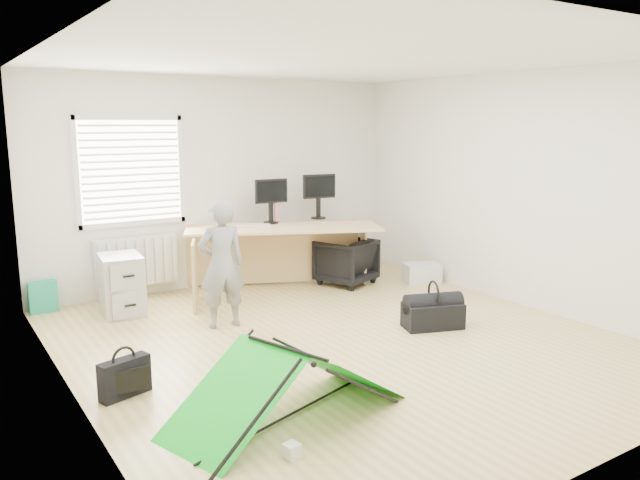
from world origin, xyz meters
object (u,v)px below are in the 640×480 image
thermos (276,212)px  laptop_bag (125,378)px  monitor_left (271,207)px  kite (287,384)px  filing_cabinet (122,285)px  duffel_bag (433,315)px  monitor_right (318,202)px  office_chair (346,261)px  storage_crate (422,273)px  desk (284,259)px  person (222,264)px

thermos → laptop_bag: thermos is taller
monitor_left → laptop_bag: 3.66m
kite → filing_cabinet: bearing=77.6°
thermos → duffel_bag: (0.47, -2.49, -0.83)m
monitor_right → thermos: (-0.65, 0.01, -0.09)m
office_chair → storage_crate: bearing=131.4°
desk → office_chair: 0.88m
office_chair → laptop_bag: (-3.48, -1.90, -0.15)m
desk → duffel_bag: size_ratio=4.00×
office_chair → laptop_bag: office_chair is taller
storage_crate → person: bearing=-175.4°
person → storage_crate: size_ratio=2.91×
filing_cabinet → thermos: (2.11, 0.21, 0.63)m
thermos → laptop_bag: bearing=-138.5°
desk → monitor_left: 0.71m
monitor_right → thermos: bearing=-172.5°
office_chair → desk: bearing=-30.1°
monitor_left → duffel_bag: (0.56, -2.48, -0.91)m
monitor_right → desk: bearing=-146.9°
monitor_right → person: bearing=-139.6°
person → duffel_bag: person is taller
storage_crate → laptop_bag: size_ratio=1.13×
person → monitor_right: bearing=-140.8°
monitor_right → monitor_left: bearing=-171.5°
person → storage_crate: (3.02, 0.24, -0.54)m
monitor_left → desk: bearing=-87.5°
thermos → office_chair: size_ratio=0.40×
monitor_right → person: (-2.00, -1.23, -0.38)m
monitor_right → laptop_bag: size_ratio=1.13×
storage_crate → laptop_bag: 4.60m
desk → storage_crate: bearing=4.1°
thermos → person: (-1.35, -1.24, -0.29)m
office_chair → person: bearing=-0.6°
desk → thermos: 0.66m
thermos → filing_cabinet: bearing=-174.3°
kite → laptop_bag: bearing=113.5°
office_chair → duffel_bag: (-0.29, -1.98, -0.17)m
storage_crate → duffel_bag: 1.91m
office_chair → thermos: bearing=-53.3°
monitor_left → thermos: (0.09, 0.01, -0.08)m
storage_crate → filing_cabinet: bearing=168.2°
filing_cabinet → monitor_left: monitor_left is taller
monitor_right → storage_crate: 1.69m
monitor_left → duffel_bag: 2.70m
kite → storage_crate: (3.50, 2.42, -0.14)m
storage_crate → duffel_bag: duffel_bag is taller
desk → laptop_bag: bearing=-117.6°
kite → storage_crate: size_ratio=3.73×
thermos → office_chair: (0.76, -0.50, -0.66)m
storage_crate → kite: bearing=-145.3°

